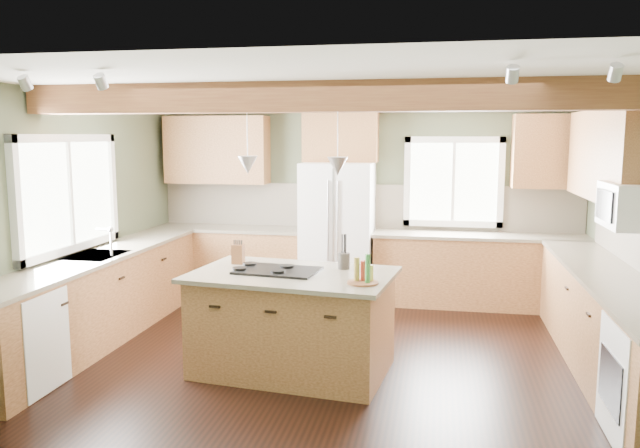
# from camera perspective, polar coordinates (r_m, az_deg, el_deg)

# --- Properties ---
(floor) EXTENTS (5.60, 5.60, 0.00)m
(floor) POSITION_cam_1_polar(r_m,az_deg,el_deg) (6.19, 1.19, -12.14)
(floor) COLOR black
(floor) RESTS_ON ground
(ceiling) EXTENTS (5.60, 5.60, 0.00)m
(ceiling) POSITION_cam_1_polar(r_m,az_deg,el_deg) (5.83, 1.27, 12.60)
(ceiling) COLOR silver
(ceiling) RESTS_ON wall_back
(wall_back) EXTENTS (5.60, 0.00, 5.60)m
(wall_back) POSITION_cam_1_polar(r_m,az_deg,el_deg) (8.33, 4.10, 2.27)
(wall_back) COLOR #495039
(wall_back) RESTS_ON ground
(wall_left) EXTENTS (0.00, 5.00, 5.00)m
(wall_left) POSITION_cam_1_polar(r_m,az_deg,el_deg) (6.91, -22.33, 0.48)
(wall_left) COLOR #495039
(wall_left) RESTS_ON ground
(ceiling_beam) EXTENTS (5.55, 0.26, 0.26)m
(ceiling_beam) POSITION_cam_1_polar(r_m,az_deg,el_deg) (5.44, 0.57, 11.55)
(ceiling_beam) COLOR #572A18
(ceiling_beam) RESTS_ON ceiling
(soffit_trim) EXTENTS (5.55, 0.20, 0.10)m
(soffit_trim) POSITION_cam_1_polar(r_m,az_deg,el_deg) (8.20, 4.11, 10.86)
(soffit_trim) COLOR #572A18
(soffit_trim) RESTS_ON ceiling
(backsplash_back) EXTENTS (5.58, 0.03, 0.58)m
(backsplash_back) POSITION_cam_1_polar(r_m,az_deg,el_deg) (8.32, 4.09, 1.64)
(backsplash_back) COLOR brown
(backsplash_back) RESTS_ON wall_back
(base_cab_back_left) EXTENTS (2.02, 0.60, 0.88)m
(base_cab_back_left) POSITION_cam_1_polar(r_m,az_deg,el_deg) (8.57, -8.20, -3.45)
(base_cab_back_left) COLOR brown
(base_cab_back_left) RESTS_ON floor
(counter_back_left) EXTENTS (2.06, 0.64, 0.04)m
(counter_back_left) POSITION_cam_1_polar(r_m,az_deg,el_deg) (8.49, -8.26, -0.41)
(counter_back_left) COLOR #4E4739
(counter_back_left) RESTS_ON base_cab_back_left
(base_cab_back_right) EXTENTS (2.62, 0.60, 0.88)m
(base_cab_back_right) POSITION_cam_1_polar(r_m,az_deg,el_deg) (8.13, 14.31, -4.25)
(base_cab_back_right) COLOR brown
(base_cab_back_right) RESTS_ON floor
(counter_back_right) EXTENTS (2.66, 0.64, 0.04)m
(counter_back_right) POSITION_cam_1_polar(r_m,az_deg,el_deg) (8.04, 14.42, -1.05)
(counter_back_right) COLOR #4E4739
(counter_back_right) RESTS_ON base_cab_back_right
(base_cab_left) EXTENTS (0.60, 3.70, 0.88)m
(base_cab_left) POSITION_cam_1_polar(r_m,az_deg,el_deg) (6.95, -19.63, -6.56)
(base_cab_left) COLOR brown
(base_cab_left) RESTS_ON floor
(counter_left) EXTENTS (0.64, 3.74, 0.04)m
(counter_left) POSITION_cam_1_polar(r_m,az_deg,el_deg) (6.85, -19.81, -2.83)
(counter_left) COLOR #4E4739
(counter_left) RESTS_ON base_cab_left
(base_cab_right) EXTENTS (0.60, 3.70, 0.88)m
(base_cab_right) POSITION_cam_1_polar(r_m,az_deg,el_deg) (6.22, 24.93, -8.57)
(base_cab_right) COLOR brown
(base_cab_right) RESTS_ON floor
(counter_right) EXTENTS (0.64, 3.74, 0.04)m
(counter_right) POSITION_cam_1_polar(r_m,az_deg,el_deg) (6.11, 25.18, -4.42)
(counter_right) COLOR #4E4739
(counter_right) RESTS_ON base_cab_right
(upper_cab_back_left) EXTENTS (1.40, 0.35, 0.90)m
(upper_cab_back_left) POSITION_cam_1_polar(r_m,az_deg,el_deg) (8.58, -9.40, 6.70)
(upper_cab_back_left) COLOR brown
(upper_cab_back_left) RESTS_ON wall_back
(upper_cab_over_fridge) EXTENTS (0.96, 0.35, 0.70)m
(upper_cab_over_fridge) POSITION_cam_1_polar(r_m,az_deg,el_deg) (8.15, 1.90, 8.14)
(upper_cab_over_fridge) COLOR brown
(upper_cab_over_fridge) RESTS_ON wall_back
(upper_cab_right) EXTENTS (0.35, 2.20, 0.90)m
(upper_cab_right) POSITION_cam_1_polar(r_m,az_deg,el_deg) (6.84, 24.99, 5.73)
(upper_cab_right) COLOR brown
(upper_cab_right) RESTS_ON wall_right
(upper_cab_back_corner) EXTENTS (0.90, 0.35, 0.90)m
(upper_cab_back_corner) POSITION_cam_1_polar(r_m,az_deg,el_deg) (8.17, 20.34, 6.25)
(upper_cab_back_corner) COLOR brown
(upper_cab_back_corner) RESTS_ON wall_back
(window_left) EXTENTS (0.04, 1.60, 1.05)m
(window_left) POSITION_cam_1_polar(r_m,az_deg,el_deg) (6.91, -22.07, 2.59)
(window_left) COLOR white
(window_left) RESTS_ON wall_left
(window_back) EXTENTS (1.10, 0.04, 1.00)m
(window_back) POSITION_cam_1_polar(r_m,az_deg,el_deg) (8.23, 12.10, 3.79)
(window_back) COLOR white
(window_back) RESTS_ON wall_back
(sink) EXTENTS (0.50, 0.65, 0.03)m
(sink) POSITION_cam_1_polar(r_m,az_deg,el_deg) (6.85, -19.82, -2.79)
(sink) COLOR #262628
(sink) RESTS_ON counter_left
(faucet) EXTENTS (0.02, 0.02, 0.28)m
(faucet) POSITION_cam_1_polar(r_m,az_deg,el_deg) (6.74, -18.56, -1.66)
(faucet) COLOR #B2B2B7
(faucet) RESTS_ON sink
(dishwasher) EXTENTS (0.60, 0.60, 0.84)m
(dishwasher) POSITION_cam_1_polar(r_m,az_deg,el_deg) (5.91, -25.99, -9.58)
(dishwasher) COLOR white
(dishwasher) RESTS_ON floor
(microwave) EXTENTS (0.40, 0.70, 0.38)m
(microwave) POSITION_cam_1_polar(r_m,az_deg,el_deg) (5.93, 26.54, 1.51)
(microwave) COLOR white
(microwave) RESTS_ON wall_right
(pendant_left) EXTENTS (0.18, 0.18, 0.16)m
(pendant_left) POSITION_cam_1_polar(r_m,az_deg,el_deg) (5.66, -6.63, 5.39)
(pendant_left) COLOR #B2B2B7
(pendant_left) RESTS_ON ceiling
(pendant_right) EXTENTS (0.18, 0.18, 0.16)m
(pendant_right) POSITION_cam_1_polar(r_m,az_deg,el_deg) (5.37, 1.62, 5.29)
(pendant_right) COLOR #B2B2B7
(pendant_right) RESTS_ON ceiling
(refrigerator) EXTENTS (0.90, 0.74, 1.80)m
(refrigerator) POSITION_cam_1_polar(r_m,az_deg,el_deg) (8.05, 1.63, -0.79)
(refrigerator) COLOR white
(refrigerator) RESTS_ON floor
(island) EXTENTS (1.79, 1.22, 0.88)m
(island) POSITION_cam_1_polar(r_m,az_deg,el_deg) (5.75, -2.52, -9.14)
(island) COLOR brown
(island) RESTS_ON floor
(island_top) EXTENTS (1.91, 1.34, 0.04)m
(island_top) POSITION_cam_1_polar(r_m,az_deg,el_deg) (5.63, -2.55, -4.66)
(island_top) COLOR #4E4739
(island_top) RESTS_ON island
(cooktop) EXTENTS (0.78, 0.57, 0.02)m
(cooktop) POSITION_cam_1_polar(r_m,az_deg,el_deg) (5.67, -3.88, -4.26)
(cooktop) COLOR black
(cooktop) RESTS_ON island_top
(knife_block) EXTENTS (0.12, 0.09, 0.19)m
(knife_block) POSITION_cam_1_polar(r_m,az_deg,el_deg) (6.04, -7.50, -2.75)
(knife_block) COLOR brown
(knife_block) RESTS_ON island_top
(utensil_crock) EXTENTS (0.13, 0.13, 0.15)m
(utensil_crock) POSITION_cam_1_polar(r_m,az_deg,el_deg) (5.77, 2.19, -3.39)
(utensil_crock) COLOR #443D37
(utensil_crock) RESTS_ON island_top
(bottle_tray) EXTENTS (0.31, 0.31, 0.24)m
(bottle_tray) POSITION_cam_1_polar(r_m,az_deg,el_deg) (5.20, 3.93, -4.16)
(bottle_tray) COLOR brown
(bottle_tray) RESTS_ON island_top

